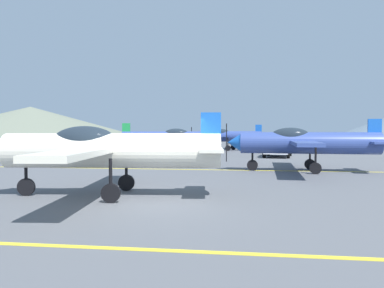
% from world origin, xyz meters
% --- Properties ---
extents(ground_plane, '(400.00, 400.00, 0.00)m').
position_xyz_m(ground_plane, '(0.00, 0.00, 0.00)').
color(ground_plane, '#54565B').
extents(apron_line_near, '(80.00, 0.16, 0.01)m').
position_xyz_m(apron_line_near, '(0.00, -4.86, 0.01)').
color(apron_line_near, yellow).
rests_on(apron_line_near, ground_plane).
extents(apron_line_far, '(80.00, 0.16, 0.01)m').
position_xyz_m(apron_line_far, '(0.00, 8.92, 0.01)').
color(apron_line_far, yellow).
rests_on(apron_line_far, ground_plane).
extents(airplane_near, '(7.86, 9.03, 2.70)m').
position_xyz_m(airplane_near, '(-1.99, 0.34, 1.52)').
color(airplane_near, silver).
rests_on(airplane_near, ground_plane).
extents(airplane_mid, '(7.82, 9.00, 2.70)m').
position_xyz_m(airplane_mid, '(5.52, 8.74, 1.52)').
color(airplane_mid, '#33478C').
rests_on(airplane_mid, ground_plane).
extents(airplane_far, '(7.85, 9.02, 2.70)m').
position_xyz_m(airplane_far, '(-3.46, 18.79, 1.52)').
color(airplane_far, '#33478C').
rests_on(airplane_far, ground_plane).
extents(airplane_back, '(7.89, 8.98, 2.70)m').
position_xyz_m(airplane_back, '(0.72, 29.06, 1.52)').
color(airplane_back, '#33478C').
rests_on(airplane_back, ground_plane).
extents(car_sedan, '(2.57, 4.54, 1.62)m').
position_xyz_m(car_sedan, '(5.25, 19.58, 0.84)').
color(car_sedan, white).
rests_on(car_sedan, ground_plane).
extents(hill_left, '(80.38, 80.38, 11.09)m').
position_xyz_m(hill_left, '(-77.98, 124.69, 5.54)').
color(hill_left, slate).
rests_on(hill_left, ground_plane).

